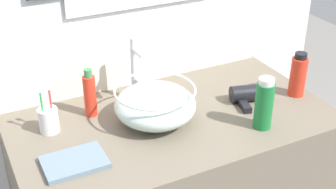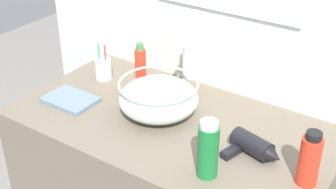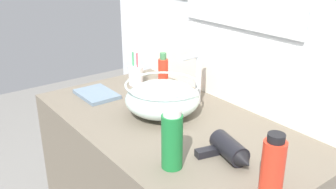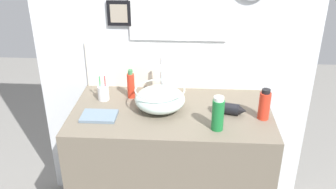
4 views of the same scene
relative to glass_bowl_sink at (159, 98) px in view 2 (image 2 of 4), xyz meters
The scene contains 9 objects.
back_panel 0.43m from the glass_bowl_sink, 78.92° to the left, with size 1.76×0.10×2.35m.
glass_bowl_sink is the anchor object (origin of this frame).
faucet 0.19m from the glass_bowl_sink, 90.00° to the left, with size 0.02×0.10×0.25m.
hair_drier 0.39m from the glass_bowl_sink, ahead, with size 0.19×0.14×0.06m.
toothbrush_cup 0.37m from the glass_bowl_sink, 163.51° to the left, with size 0.07×0.07×0.18m.
spray_bottle 0.58m from the glass_bowl_sink, ahead, with size 0.06×0.06×0.18m.
shampoo_bottle 0.37m from the glass_bowl_sink, 32.20° to the right, with size 0.06×0.06×0.19m.
soap_dispenser 0.24m from the glass_bowl_sink, 142.49° to the left, with size 0.04×0.04×0.18m.
hand_towel 0.35m from the glass_bowl_sink, 160.96° to the right, with size 0.19×0.14×0.02m, color slate.
Camera 2 is at (0.77, -1.17, 1.76)m, focal length 50.00 mm.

